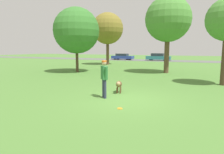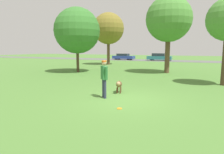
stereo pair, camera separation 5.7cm
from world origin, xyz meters
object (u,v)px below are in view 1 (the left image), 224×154
(tree_far_left, at_px, (108,29))
(parked_car_teal, at_px, (158,57))
(dog, at_px, (119,85))
(tree_mid_center, at_px, (168,19))
(frisbee, at_px, (120,108))
(person, at_px, (104,76))
(tree_near_left, at_px, (76,31))
(parked_car_blue, at_px, (122,57))

(tree_far_left, height_order, parked_car_teal, tree_far_left)
(tree_far_left, bearing_deg, dog, -63.75)
(tree_mid_center, bearing_deg, dog, -95.82)
(dog, bearing_deg, frisbee, 4.75)
(tree_far_left, bearing_deg, person, -66.00)
(tree_near_left, bearing_deg, frisbee, -49.73)
(frisbee, xyz_separation_m, parked_car_teal, (-4.30, 31.65, 0.66))
(parked_car_blue, bearing_deg, dog, -67.39)
(person, relative_size, parked_car_blue, 0.39)
(frisbee, distance_m, tree_near_left, 13.20)
(dog, relative_size, parked_car_blue, 0.21)
(person, bearing_deg, tree_near_left, 178.69)
(tree_mid_center, distance_m, parked_car_teal, 20.27)
(dog, xyz_separation_m, tree_near_left, (-7.10, 7.05, 3.53))
(tree_far_left, relative_size, parked_car_blue, 1.61)
(dog, bearing_deg, tree_far_left, -171.10)
(person, xyz_separation_m, tree_far_left, (-7.94, 17.83, 3.99))
(tree_mid_center, height_order, tree_far_left, tree_far_left)
(person, xyz_separation_m, frisbee, (1.28, -1.31, -1.03))
(tree_mid_center, relative_size, tree_near_left, 1.14)
(dog, distance_m, tree_near_left, 10.61)
(tree_mid_center, xyz_separation_m, parked_car_teal, (-4.25, 19.37, -4.23))
(dog, bearing_deg, parked_car_teal, 169.05)
(person, relative_size, tree_near_left, 0.28)
(parked_car_blue, relative_size, parked_car_teal, 0.99)
(dog, bearing_deg, parked_car_blue, -177.47)
(tree_near_left, bearing_deg, person, -50.40)
(parked_car_teal, bearing_deg, tree_mid_center, -77.31)
(person, relative_size, tree_mid_center, 0.25)
(tree_mid_center, distance_m, parked_car_blue, 22.68)
(person, height_order, tree_near_left, tree_near_left)
(dog, distance_m, frisbee, 2.80)
(person, height_order, tree_mid_center, tree_mid_center)
(tree_mid_center, bearing_deg, person, -96.39)
(tree_near_left, height_order, parked_car_teal, tree_near_left)
(dog, relative_size, tree_mid_center, 0.14)
(tree_far_left, height_order, tree_near_left, tree_far_left)
(frisbee, xyz_separation_m, tree_near_left, (-8.14, 9.61, 3.95))
(person, xyz_separation_m, parked_car_teal, (-3.03, 30.34, -0.37))
(tree_mid_center, xyz_separation_m, tree_far_left, (-9.17, 6.86, 0.14))
(tree_far_left, bearing_deg, parked_car_teal, 68.56)
(tree_near_left, bearing_deg, dog, -44.79)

